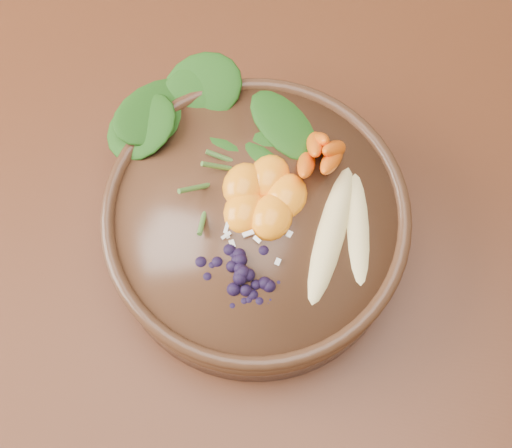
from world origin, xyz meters
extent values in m
plane|color=#381E0F|center=(0.00, 0.00, 0.00)|extent=(4.00, 4.00, 0.00)
cube|color=#4B2615|center=(0.00, 0.00, 0.73)|extent=(1.60, 0.90, 0.04)
cylinder|color=#4A2D1C|center=(0.02, 0.07, 0.79)|extent=(0.29, 0.29, 0.07)
ellipsoid|color=#E0CC84|center=(0.10, 0.08, 0.83)|extent=(0.07, 0.14, 0.02)
ellipsoid|color=#E0CC84|center=(0.08, 0.07, 0.84)|extent=(0.03, 0.14, 0.02)
camera|label=1|loc=(0.09, -0.14, 1.39)|focal=50.00mm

